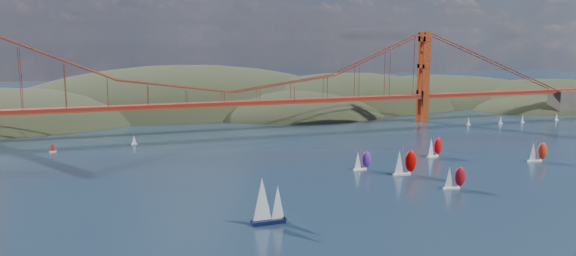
{
  "coord_description": "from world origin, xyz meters",
  "views": [
    {
      "loc": [
        -68.81,
        -119.93,
        52.23
      ],
      "look_at": [
        1.94,
        90.0,
        15.89
      ],
      "focal_mm": 35.0,
      "sensor_mm": 36.0,
      "label": 1
    }
  ],
  "objects_px": {
    "racer_0": "(405,162)",
    "racer_2": "(537,152)",
    "racer_1": "(454,177)",
    "racer_3": "(434,147)",
    "sloop_navy": "(267,201)",
    "racer_rwb": "(362,160)"
  },
  "relations": [
    {
      "from": "racer_2",
      "to": "racer_rwb",
      "type": "height_order",
      "value": "racer_2"
    },
    {
      "from": "racer_3",
      "to": "racer_rwb",
      "type": "height_order",
      "value": "racer_3"
    },
    {
      "from": "racer_rwb",
      "to": "racer_1",
      "type": "bearing_deg",
      "value": -65.61
    },
    {
      "from": "racer_0",
      "to": "racer_1",
      "type": "bearing_deg",
      "value": -72.96
    },
    {
      "from": "racer_1",
      "to": "racer_2",
      "type": "height_order",
      "value": "racer_2"
    },
    {
      "from": "racer_0",
      "to": "racer_1",
      "type": "distance_m",
      "value": 23.65
    },
    {
      "from": "racer_3",
      "to": "racer_rwb",
      "type": "relative_size",
      "value": 1.15
    },
    {
      "from": "racer_0",
      "to": "racer_2",
      "type": "height_order",
      "value": "racer_0"
    },
    {
      "from": "racer_1",
      "to": "racer_rwb",
      "type": "distance_m",
      "value": 39.56
    },
    {
      "from": "racer_0",
      "to": "racer_rwb",
      "type": "height_order",
      "value": "racer_0"
    },
    {
      "from": "racer_2",
      "to": "racer_3",
      "type": "xyz_separation_m",
      "value": [
        -36.01,
        21.56,
        0.18
      ]
    },
    {
      "from": "sloop_navy",
      "to": "racer_3",
      "type": "distance_m",
      "value": 112.38
    },
    {
      "from": "racer_0",
      "to": "racer_3",
      "type": "bearing_deg",
      "value": 41.91
    },
    {
      "from": "sloop_navy",
      "to": "racer_1",
      "type": "relative_size",
      "value": 1.71
    },
    {
      "from": "racer_1",
      "to": "racer_3",
      "type": "relative_size",
      "value": 0.91
    },
    {
      "from": "sloop_navy",
      "to": "racer_1",
      "type": "xyz_separation_m",
      "value": [
        71.68,
        14.41,
        -2.48
      ]
    },
    {
      "from": "sloop_navy",
      "to": "racer_rwb",
      "type": "xyz_separation_m",
      "value": [
        53.74,
        49.67,
        -2.65
      ]
    },
    {
      "from": "racer_3",
      "to": "racer_2",
      "type": "bearing_deg",
      "value": -46.54
    },
    {
      "from": "racer_2",
      "to": "racer_3",
      "type": "bearing_deg",
      "value": 159.32
    },
    {
      "from": "sloop_navy",
      "to": "racer_3",
      "type": "bearing_deg",
      "value": 30.94
    },
    {
      "from": "racer_1",
      "to": "racer_rwb",
      "type": "height_order",
      "value": "racer_1"
    },
    {
      "from": "sloop_navy",
      "to": "racer_2",
      "type": "bearing_deg",
      "value": 14.86
    }
  ]
}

